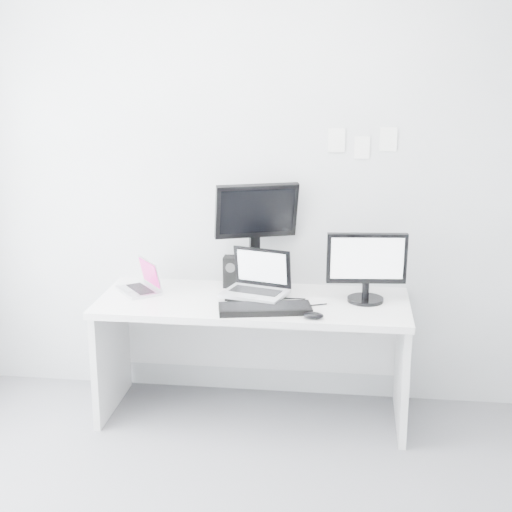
{
  "coord_description": "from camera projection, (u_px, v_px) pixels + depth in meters",
  "views": [
    {
      "loc": [
        0.54,
        -2.88,
        2.11
      ],
      "look_at": [
        0.02,
        1.23,
        1.0
      ],
      "focal_mm": 53.0,
      "sensor_mm": 36.0,
      "label": 1
    }
  ],
  "objects": [
    {
      "name": "macbook",
      "position": [
        138.0,
        275.0,
        4.5
      ],
      "size": [
        0.33,
        0.34,
        0.21
      ],
      "primitive_type": "cube",
      "rotation": [
        0.0,
        0.0,
        -0.91
      ],
      "color": "#BABABF",
      "rests_on": "desk"
    },
    {
      "name": "mouse",
      "position": [
        313.0,
        315.0,
        4.06
      ],
      "size": [
        0.11,
        0.08,
        0.04
      ],
      "primitive_type": "ellipsoid",
      "rotation": [
        0.0,
        0.0,
        -0.05
      ],
      "color": "black",
      "rests_on": "desk"
    },
    {
      "name": "keyboard",
      "position": [
        265.0,
        309.0,
        4.17
      ],
      "size": [
        0.54,
        0.28,
        0.03
      ],
      "primitive_type": "cube",
      "rotation": [
        0.0,
        0.0,
        0.2
      ],
      "color": "black",
      "rests_on": "desk"
    },
    {
      "name": "rear_monitor",
      "position": [
        256.0,
        235.0,
        4.51
      ],
      "size": [
        0.52,
        0.34,
        0.67
      ],
      "primitive_type": "cube",
      "rotation": [
        0.0,
        0.0,
        0.35
      ],
      "color": "black",
      "rests_on": "desk"
    },
    {
      "name": "wall_note_2",
      "position": [
        388.0,
        139.0,
        4.38
      ],
      "size": [
        0.1,
        0.0,
        0.14
      ],
      "primitive_type": "cube",
      "color": "white",
      "rests_on": "back_wall"
    },
    {
      "name": "samsung_monitor",
      "position": [
        367.0,
        266.0,
        4.3
      ],
      "size": [
        0.47,
        0.25,
        0.42
      ],
      "primitive_type": "cube",
      "rotation": [
        0.0,
        0.0,
        0.1
      ],
      "color": "black",
      "rests_on": "desk"
    },
    {
      "name": "back_wall",
      "position": [
        260.0,
        184.0,
        4.55
      ],
      "size": [
        3.6,
        0.0,
        3.6
      ],
      "primitive_type": "plane",
      "rotation": [
        1.57,
        0.0,
        0.0
      ],
      "color": "silver",
      "rests_on": "ground"
    },
    {
      "name": "desk",
      "position": [
        253.0,
        358.0,
        4.47
      ],
      "size": [
        1.8,
        0.7,
        0.73
      ],
      "primitive_type": "cube",
      "color": "white",
      "rests_on": "ground"
    },
    {
      "name": "wall_note_1",
      "position": [
        362.0,
        148.0,
        4.41
      ],
      "size": [
        0.09,
        0.0,
        0.13
      ],
      "primitive_type": "cube",
      "color": "white",
      "rests_on": "back_wall"
    },
    {
      "name": "dell_laptop",
      "position": [
        255.0,
        275.0,
        4.34
      ],
      "size": [
        0.42,
        0.36,
        0.3
      ],
      "primitive_type": "cube",
      "rotation": [
        0.0,
        0.0,
        -0.28
      ],
      "color": "#9FA0A6",
      "rests_on": "desk"
    },
    {
      "name": "speaker",
      "position": [
        232.0,
        272.0,
        4.61
      ],
      "size": [
        0.1,
        0.1,
        0.19
      ],
      "primitive_type": "cube",
      "rotation": [
        0.0,
        0.0,
        0.04
      ],
      "color": "black",
      "rests_on": "desk"
    },
    {
      "name": "wall_note_0",
      "position": [
        336.0,
        140.0,
        4.42
      ],
      "size": [
        0.1,
        0.0,
        0.14
      ],
      "primitive_type": "cube",
      "color": "white",
      "rests_on": "back_wall"
    }
  ]
}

